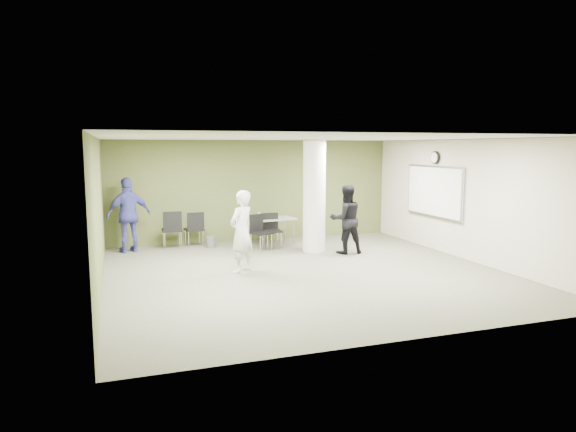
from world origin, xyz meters
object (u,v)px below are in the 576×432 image
object	(u,v)px
man_blue	(129,215)
chair_back_left	(172,227)
man_black	(346,219)
folding_table	(266,220)
woman_white	(242,232)

from	to	relation	value
man_blue	chair_back_left	bearing A→B (deg)	166.13
man_black	man_blue	size ratio (longest dim) A/B	0.91
folding_table	chair_back_left	distance (m)	2.46
woman_white	man_black	xyz separation A→B (m)	(2.89, 1.07, -0.01)
woman_white	man_black	size ratio (longest dim) A/B	1.01
folding_table	woman_white	bearing A→B (deg)	-125.40
folding_table	woman_white	size ratio (longest dim) A/B	0.92
man_blue	woman_white	bearing A→B (deg)	110.83
folding_table	woman_white	distance (m)	3.04
folding_table	woman_white	world-z (taller)	woman_white
woman_white	man_black	bearing A→B (deg)	163.65
chair_back_left	woman_white	distance (m)	3.18
folding_table	chair_back_left	world-z (taller)	chair_back_left
chair_back_left	woman_white	size ratio (longest dim) A/B	0.57
chair_back_left	man_black	world-z (taller)	man_black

